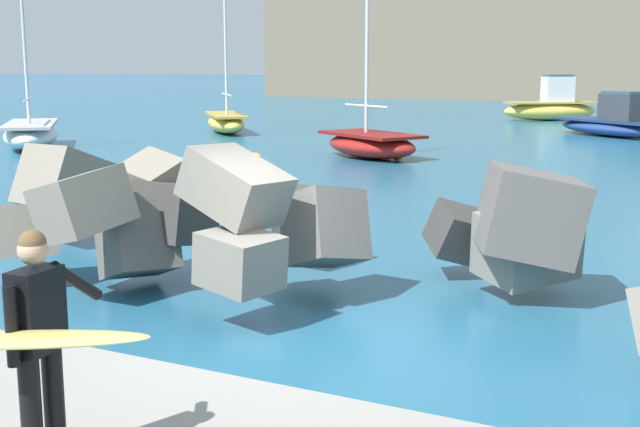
{
  "coord_description": "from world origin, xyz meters",
  "views": [
    {
      "loc": [
        4.29,
        -8.04,
        3.14
      ],
      "look_at": [
        0.02,
        0.5,
        1.4
      ],
      "focal_mm": 46.31,
      "sensor_mm": 36.0,
      "label": 1
    }
  ],
  "objects_px": {
    "boat_near_left": "(551,106)",
    "mooring_buoy_inner": "(397,154)",
    "boat_near_centre": "(31,134)",
    "boat_mid_left": "(226,121)",
    "boat_far_right": "(371,144)",
    "mooring_buoy_middle": "(255,160)",
    "surfer_with_board": "(31,338)",
    "boat_mid_centre": "(616,123)"
  },
  "relations": [
    {
      "from": "boat_near_left",
      "to": "mooring_buoy_inner",
      "type": "distance_m",
      "value": 22.04
    },
    {
      "from": "boat_near_centre",
      "to": "mooring_buoy_inner",
      "type": "relative_size",
      "value": 16.24
    },
    {
      "from": "boat_near_left",
      "to": "boat_mid_left",
      "type": "relative_size",
      "value": 0.64
    },
    {
      "from": "boat_near_left",
      "to": "boat_mid_left",
      "type": "distance_m",
      "value": 19.19
    },
    {
      "from": "boat_far_right",
      "to": "mooring_buoy_middle",
      "type": "bearing_deg",
      "value": -119.43
    },
    {
      "from": "boat_mid_left",
      "to": "mooring_buoy_middle",
      "type": "bearing_deg",
      "value": -53.07
    },
    {
      "from": "surfer_with_board",
      "to": "boat_mid_left",
      "type": "distance_m",
      "value": 32.81
    },
    {
      "from": "surfer_with_board",
      "to": "mooring_buoy_middle",
      "type": "xyz_separation_m",
      "value": [
        -8.9,
        17.77,
        -1.06
      ]
    },
    {
      "from": "surfer_with_board",
      "to": "mooring_buoy_middle",
      "type": "bearing_deg",
      "value": 116.62
    },
    {
      "from": "boat_mid_centre",
      "to": "mooring_buoy_middle",
      "type": "relative_size",
      "value": 13.78
    },
    {
      "from": "surfer_with_board",
      "to": "boat_mid_centre",
      "type": "bearing_deg",
      "value": 90.64
    },
    {
      "from": "boat_mid_centre",
      "to": "mooring_buoy_middle",
      "type": "height_order",
      "value": "boat_mid_centre"
    },
    {
      "from": "surfer_with_board",
      "to": "boat_mid_left",
      "type": "relative_size",
      "value": 0.25
    },
    {
      "from": "boat_far_right",
      "to": "mooring_buoy_inner",
      "type": "bearing_deg",
      "value": -17.43
    },
    {
      "from": "boat_near_centre",
      "to": "boat_mid_centre",
      "type": "height_order",
      "value": "boat_near_centre"
    },
    {
      "from": "surfer_with_board",
      "to": "mooring_buoy_inner",
      "type": "bearing_deg",
      "value": 104.73
    },
    {
      "from": "boat_near_centre",
      "to": "boat_mid_centre",
      "type": "bearing_deg",
      "value": 38.43
    },
    {
      "from": "surfer_with_board",
      "to": "mooring_buoy_middle",
      "type": "relative_size",
      "value": 4.8
    },
    {
      "from": "surfer_with_board",
      "to": "mooring_buoy_inner",
      "type": "distance_m",
      "value": 22.09
    },
    {
      "from": "boat_mid_left",
      "to": "mooring_buoy_inner",
      "type": "distance_m",
      "value": 13.09
    },
    {
      "from": "boat_near_centre",
      "to": "boat_far_right",
      "type": "relative_size",
      "value": 1.32
    },
    {
      "from": "boat_near_left",
      "to": "boat_far_right",
      "type": "xyz_separation_m",
      "value": [
        -1.7,
        -21.69,
        -0.32
      ]
    },
    {
      "from": "mooring_buoy_middle",
      "to": "boat_mid_centre",
      "type": "bearing_deg",
      "value": 62.48
    },
    {
      "from": "boat_mid_centre",
      "to": "mooring_buoy_inner",
      "type": "xyz_separation_m",
      "value": [
        -5.23,
        -12.78,
        -0.38
      ]
    },
    {
      "from": "mooring_buoy_inner",
      "to": "boat_near_centre",
      "type": "bearing_deg",
      "value": -170.31
    },
    {
      "from": "boat_near_left",
      "to": "surfer_with_board",
      "type": "bearing_deg",
      "value": -83.43
    },
    {
      "from": "boat_near_left",
      "to": "boat_near_centre",
      "type": "bearing_deg",
      "value": -120.7
    },
    {
      "from": "boat_mid_centre",
      "to": "boat_near_centre",
      "type": "bearing_deg",
      "value": -141.57
    },
    {
      "from": "boat_near_left",
      "to": "boat_near_centre",
      "type": "xyz_separation_m",
      "value": [
        -14.48,
        -24.39,
        -0.25
      ]
    },
    {
      "from": "surfer_with_board",
      "to": "mooring_buoy_middle",
      "type": "distance_m",
      "value": 19.9
    },
    {
      "from": "boat_far_right",
      "to": "mooring_buoy_inner",
      "type": "relative_size",
      "value": 12.26
    },
    {
      "from": "boat_mid_left",
      "to": "boat_mid_centre",
      "type": "xyz_separation_m",
      "value": [
        16.37,
        5.92,
        0.07
      ]
    },
    {
      "from": "boat_near_left",
      "to": "mooring_buoy_middle",
      "type": "xyz_separation_m",
      "value": [
        -3.91,
        -25.6,
        -0.57
      ]
    },
    {
      "from": "boat_mid_left",
      "to": "mooring_buoy_middle",
      "type": "distance_m",
      "value": 13.06
    },
    {
      "from": "boat_far_right",
      "to": "surfer_with_board",
      "type": "bearing_deg",
      "value": -72.84
    },
    {
      "from": "mooring_buoy_middle",
      "to": "surfer_with_board",
      "type": "bearing_deg",
      "value": -63.38
    },
    {
      "from": "boat_mid_centre",
      "to": "boat_far_right",
      "type": "xyz_separation_m",
      "value": [
        -6.31,
        -12.44,
        -0.12
      ]
    },
    {
      "from": "mooring_buoy_inner",
      "to": "mooring_buoy_middle",
      "type": "xyz_separation_m",
      "value": [
        -3.29,
        -3.57,
        0.0
      ]
    },
    {
      "from": "boat_mid_centre",
      "to": "mooring_buoy_inner",
      "type": "height_order",
      "value": "boat_mid_centre"
    },
    {
      "from": "boat_mid_left",
      "to": "mooring_buoy_inner",
      "type": "xyz_separation_m",
      "value": [
        11.14,
        -6.86,
        -0.31
      ]
    },
    {
      "from": "boat_near_centre",
      "to": "boat_far_right",
      "type": "bearing_deg",
      "value": 11.96
    },
    {
      "from": "boat_mid_centre",
      "to": "boat_far_right",
      "type": "distance_m",
      "value": 13.95
    }
  ]
}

